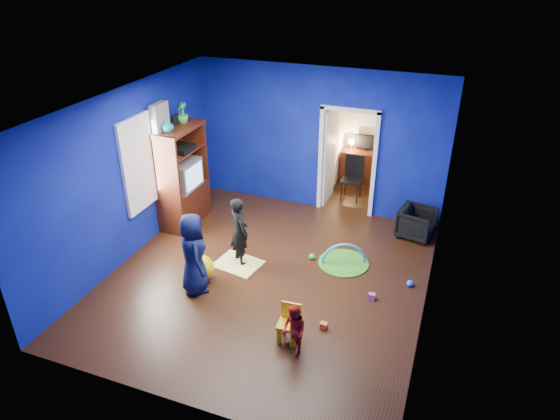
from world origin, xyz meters
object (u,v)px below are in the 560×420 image
at_px(toddler_red, 294,330).
at_px(crt_tv, 184,175).
at_px(vase, 167,125).
at_px(hopper_ball, 200,268).
at_px(tv_armoire, 182,176).
at_px(folding_chair, 352,180).
at_px(child_black, 239,231).
at_px(play_mat, 343,263).
at_px(armchair, 416,223).
at_px(child_navy, 193,254).
at_px(kid_chair, 288,326).
at_px(study_desk, 361,167).

height_order(toddler_red, crt_tv, crt_tv).
height_order(vase, crt_tv, vase).
bearing_deg(hopper_ball, tv_armoire, 126.89).
bearing_deg(hopper_ball, folding_chair, 66.91).
relative_size(child_black, play_mat, 1.42).
distance_m(child_black, toddler_red, 2.35).
distance_m(armchair, crt_tv, 4.46).
bearing_deg(play_mat, armchair, 52.97).
distance_m(child_navy, vase, 2.47).
relative_size(child_navy, kid_chair, 2.68).
xyz_separation_m(armchair, hopper_ball, (-3.10, -2.64, -0.06)).
height_order(armchair, child_navy, child_navy).
relative_size(child_black, folding_chair, 1.33).
bearing_deg(kid_chair, study_desk, 88.24).
distance_m(armchair, tv_armoire, 4.49).
bearing_deg(armchair, study_desk, 46.86).
bearing_deg(folding_chair, child_navy, -111.16).
xyz_separation_m(armchair, crt_tv, (-4.28, -1.01, 0.73)).
xyz_separation_m(vase, tv_armoire, (0.00, 0.30, -1.10)).
bearing_deg(vase, folding_chair, 40.57).
relative_size(child_black, hopper_ball, 2.74).
distance_m(child_black, child_navy, 1.01).
bearing_deg(kid_chair, play_mat, 79.12).
bearing_deg(kid_chair, child_navy, 157.82).
bearing_deg(folding_chair, study_desk, 90.00).
xyz_separation_m(kid_chair, play_mat, (0.26, 2.11, -0.24)).
bearing_deg(tv_armoire, play_mat, -6.13).
bearing_deg(child_navy, kid_chair, -147.20).
xyz_separation_m(armchair, study_desk, (-1.50, 2.06, 0.09)).
xyz_separation_m(child_black, folding_chair, (1.21, 3.04, -0.15)).
xyz_separation_m(child_navy, folding_chair, (1.55, 3.99, -0.21)).
bearing_deg(folding_chair, kid_chair, -87.34).
relative_size(child_black, kid_chair, 2.45).
height_order(hopper_ball, study_desk, study_desk).
relative_size(tv_armoire, study_desk, 2.23).
bearing_deg(play_mat, toddler_red, -92.62).
height_order(child_navy, toddler_red, child_navy).
relative_size(child_black, vase, 5.32).
relative_size(vase, crt_tv, 0.33).
bearing_deg(child_black, vase, 16.59).
height_order(play_mat, folding_chair, folding_chair).
relative_size(child_navy, vase, 5.81).
bearing_deg(child_black, play_mat, -123.32).
distance_m(vase, play_mat, 3.88).
bearing_deg(crt_tv, hopper_ball, -54.02).
relative_size(crt_tv, hopper_ball, 1.56).
distance_m(child_navy, tv_armoire, 2.29).
bearing_deg(crt_tv, child_navy, -56.73).
height_order(tv_armoire, play_mat, tv_armoire).
distance_m(hopper_ball, folding_chair, 4.08).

